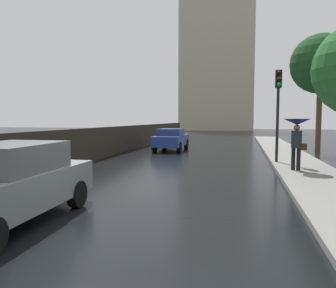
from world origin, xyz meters
name	(u,v)px	position (x,y,z in m)	size (l,w,h in m)	color
ground	(95,222)	(0.00, 0.00, 0.00)	(120.00, 120.00, 0.00)	black
car_grey_near_kerb	(6,184)	(-1.60, -0.46, 0.78)	(1.89, 4.21, 1.54)	slate
car_blue_mid_road	(171,139)	(-1.71, 14.35, 0.73)	(1.78, 3.98, 1.39)	navy
pedestrian_with_umbrella_near	(297,131)	(4.66, 6.76, 1.59)	(0.94, 0.94, 1.87)	black
traffic_light	(278,98)	(4.21, 9.01, 2.90)	(0.26, 0.39, 3.95)	black
street_tree_mid	(321,64)	(7.05, 14.67, 5.15)	(3.41, 3.41, 6.88)	#4C3823
distant_tower	(215,60)	(-2.29, 52.37, 12.45)	(13.43, 8.11, 24.90)	#B2A88E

